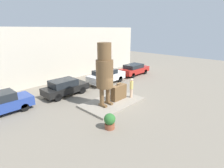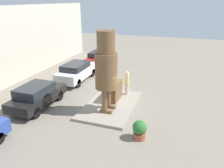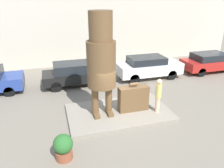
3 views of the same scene
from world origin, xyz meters
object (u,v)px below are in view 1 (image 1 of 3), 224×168
Objects in this scene: tourist at (131,87)px; planter_pot at (110,121)px; statue_figure at (105,70)px; parked_car_black at (65,87)px; parked_car_white at (106,76)px; parked_car_red at (134,69)px; giant_suitcase at (119,92)px; parked_car_blue at (0,103)px.

tourist is 1.73× the size of planter_pot.
statue_figure is at bearing 50.80° from planter_pot.
parked_car_white reaches higher than parked_car_black.
giant_suitcase is at bearing -151.69° from parked_car_red.
tourist is 0.42× the size of parked_car_black.
statue_figure is 4.83× the size of planter_pot.
parked_car_blue is 0.99× the size of parked_car_black.
giant_suitcase is at bearing 154.82° from tourist.
statue_figure is 1.07× the size of parked_car_red.
statue_figure reaches higher than giant_suitcase.
parked_car_white is at bearing 46.54° from planter_pot.
parked_car_red is (8.20, 4.42, -0.01)m from giant_suitcase.
parked_car_white is (10.65, -0.22, 0.02)m from parked_car_blue.
parked_car_black is at bearing 124.49° from tourist.
planter_pot is at bearing -157.51° from tourist.
parked_car_blue reaches higher than parked_car_white.
giant_suitcase is 5.33m from parked_car_white.
giant_suitcase is (1.61, -0.05, -2.22)m from statue_figure.
tourist reaches higher than parked_car_white.
giant_suitcase is 1.26m from tourist.
tourist is at bearing -25.18° from giant_suitcase.
parked_car_red is (5.29, -0.05, -0.06)m from parked_car_white.
parked_car_blue is at bearing 179.05° from parked_car_red.
tourist is (2.72, -0.57, -1.90)m from statue_figure.
parked_car_blue is 0.90× the size of parked_car_white.
parked_car_white is 9.61m from planter_pot.
tourist is at bearing -109.94° from parked_car_white.
parked_car_blue reaches higher than planter_pot.
giant_suitcase reaches higher than parked_car_black.
parked_car_red is (15.93, -0.26, -0.04)m from parked_car_blue.
giant_suitcase is 0.33× the size of parked_car_white.
statue_figure is 2.74m from giant_suitcase.
parked_car_white is at bearing -1.16° from parked_car_blue.
parked_car_white reaches higher than planter_pot.
parked_car_black is 0.92× the size of parked_car_red.
parked_car_red is at bearing 24.01° from statue_figure.
parked_car_white is (1.81, 4.99, -0.27)m from tourist.
planter_pot is (-2.08, -2.55, -2.50)m from statue_figure.
parked_car_black is 10.60m from parked_car_red.
parked_car_blue is 10.65m from parked_car_white.
giant_suitcase is 0.36× the size of parked_car_black.
parked_car_black is at bearing 178.77° from parked_car_white.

